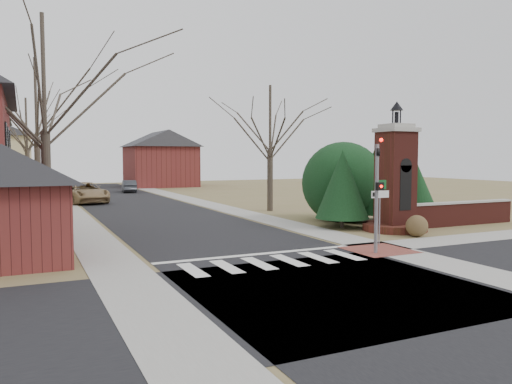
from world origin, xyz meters
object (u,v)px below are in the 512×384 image
sign_post (380,199)px  brick_gate_monument (395,188)px  traffic_signal_pole (377,186)px  distant_car (129,186)px  pickup_truck (85,193)px

sign_post → brick_gate_monument: bearing=41.4°
brick_gate_monument → traffic_signal_pole: bearing=-136.8°
sign_post → distant_car: size_ratio=0.71×
sign_post → distant_car: (-3.36, 36.72, -1.31)m
brick_gate_monument → pickup_truck: brick_gate_monument is taller
distant_car → pickup_truck: bearing=69.5°
brick_gate_monument → pickup_truck: size_ratio=1.08×
brick_gate_monument → distant_car: size_ratio=1.66×
pickup_truck → sign_post: bearing=-79.2°
pickup_truck → brick_gate_monument: bearing=-69.9°
traffic_signal_pole → sign_post: (1.29, 1.41, -0.64)m
distant_car → brick_gate_monument: bearing=108.0°
traffic_signal_pole → pickup_truck: size_ratio=0.75×
pickup_truck → distant_car: pickup_truck is taller
traffic_signal_pole → pickup_truck: bearing=105.8°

